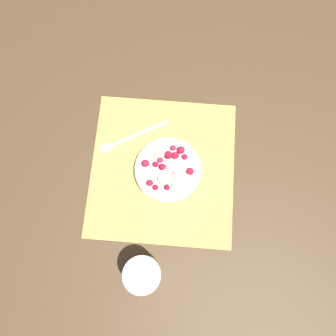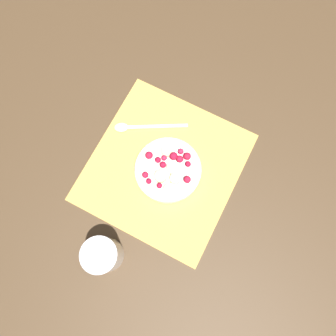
# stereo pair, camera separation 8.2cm
# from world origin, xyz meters

# --- Properties ---
(ground_plane) EXTENTS (3.00, 3.00, 0.00)m
(ground_plane) POSITION_xyz_m (0.00, 0.00, 0.00)
(ground_plane) COLOR #4C3823
(placemat) EXTENTS (0.39, 0.37, 0.01)m
(placemat) POSITION_xyz_m (0.00, 0.00, 0.00)
(placemat) COLOR #E0B251
(placemat) RESTS_ON ground_plane
(fruit_bowl) EXTENTS (0.17, 0.17, 0.05)m
(fruit_bowl) POSITION_xyz_m (0.01, 0.02, 0.02)
(fruit_bowl) COLOR white
(fruit_bowl) RESTS_ON placemat
(spoon) EXTENTS (0.11, 0.18, 0.01)m
(spoon) POSITION_xyz_m (-0.06, -0.12, 0.01)
(spoon) COLOR silver
(spoon) RESTS_ON placemat
(drinking_glass) EXTENTS (0.08, 0.08, 0.11)m
(drinking_glass) POSITION_xyz_m (0.26, -0.02, 0.06)
(drinking_glass) COLOR white
(drinking_glass) RESTS_ON ground_plane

